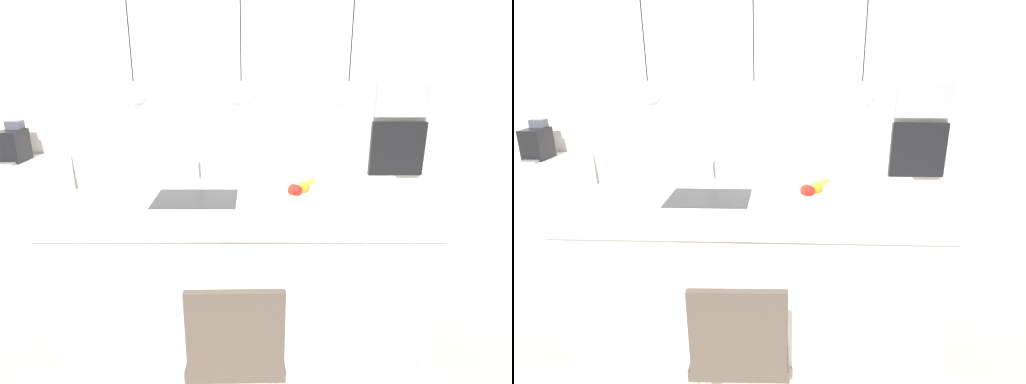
# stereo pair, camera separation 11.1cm
# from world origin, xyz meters

# --- Properties ---
(floor) EXTENTS (6.60, 6.60, 0.00)m
(floor) POSITION_xyz_m (0.00, 0.00, 0.00)
(floor) COLOR #BCB7AD
(floor) RESTS_ON ground
(back_wall) EXTENTS (6.00, 0.10, 2.60)m
(back_wall) POSITION_xyz_m (0.00, 1.65, 1.30)
(back_wall) COLOR silver
(back_wall) RESTS_ON ground
(kitchen_island) EXTENTS (2.43, 1.11, 0.94)m
(kitchen_island) POSITION_xyz_m (0.00, 0.00, 0.47)
(kitchen_island) COLOR white
(kitchen_island) RESTS_ON ground
(sink_basin) EXTENTS (0.56, 0.40, 0.02)m
(sink_basin) POSITION_xyz_m (-0.32, 0.00, 0.94)
(sink_basin) COLOR #2D2D30
(sink_basin) RESTS_ON kitchen_island
(faucet) EXTENTS (0.02, 0.17, 0.22)m
(faucet) POSITION_xyz_m (-0.32, 0.21, 1.08)
(faucet) COLOR silver
(faucet) RESTS_ON kitchen_island
(fruit_bowl) EXTENTS (0.30, 0.30, 0.15)m
(fruit_bowl) POSITION_xyz_m (0.39, -0.04, 0.99)
(fruit_bowl) COLOR beige
(fruit_bowl) RESTS_ON kitchen_island
(side_counter) EXTENTS (1.10, 0.60, 0.88)m
(side_counter) POSITION_xyz_m (-2.40, 1.28, 0.44)
(side_counter) COLOR white
(side_counter) RESTS_ON ground
(coffee_machine) EXTENTS (0.20, 0.35, 0.38)m
(coffee_machine) POSITION_xyz_m (-2.25, 1.28, 1.04)
(coffee_machine) COLOR black
(coffee_machine) RESTS_ON side_counter
(microwave) EXTENTS (0.54, 0.08, 0.34)m
(microwave) POSITION_xyz_m (1.56, 1.58, 1.44)
(microwave) COLOR #9E9EA3
(microwave) RESTS_ON back_wall
(oven) EXTENTS (0.56, 0.08, 0.56)m
(oven) POSITION_xyz_m (1.56, 1.58, 0.94)
(oven) COLOR black
(oven) RESTS_ON back_wall
(chair_near) EXTENTS (0.48, 0.41, 0.91)m
(chair_near) POSITION_xyz_m (-0.01, -0.99, 0.52)
(chair_near) COLOR brown
(chair_near) RESTS_ON ground
(pendant_light_left) EXTENTS (0.17, 0.17, 0.77)m
(pendant_light_left) POSITION_xyz_m (-0.67, 0.00, 1.64)
(pendant_light_left) COLOR silver
(pendant_light_center) EXTENTS (0.17, 0.17, 0.77)m
(pendant_light_center) POSITION_xyz_m (0.00, 0.00, 1.64)
(pendant_light_center) COLOR silver
(pendant_light_right) EXTENTS (0.17, 0.17, 0.77)m
(pendant_light_right) POSITION_xyz_m (0.67, 0.00, 1.64)
(pendant_light_right) COLOR silver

